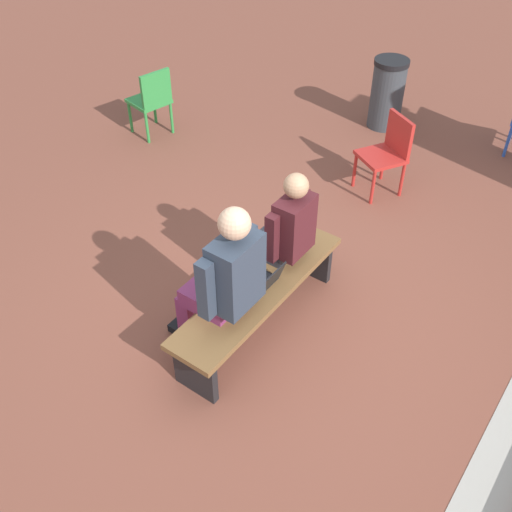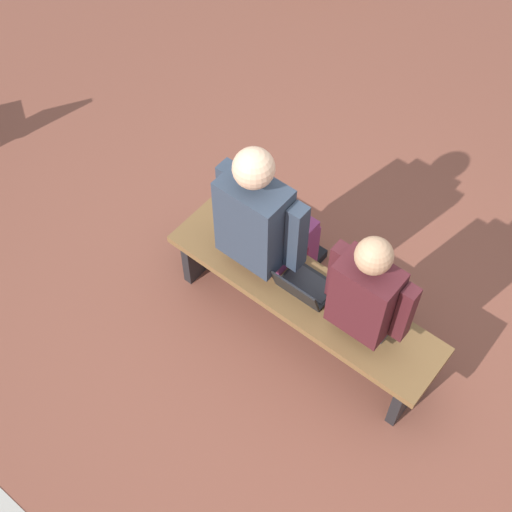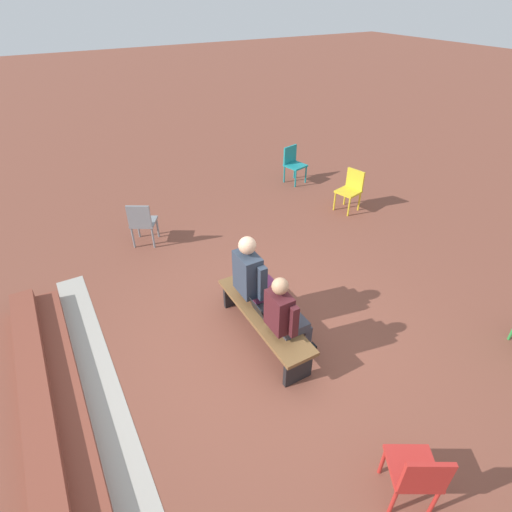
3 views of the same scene
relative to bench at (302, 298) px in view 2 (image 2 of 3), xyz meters
The scene contains 5 objects.
ground_plane 0.39m from the bench, 168.61° to the left, with size 60.00×60.00×0.00m, color brown.
bench is the anchor object (origin of this frame).
person_student 0.53m from the bench, behind, with size 0.51×0.64×1.29m.
person_adult 0.53m from the bench, 11.78° to the right, with size 0.59×0.74×1.41m.
laptop 0.15m from the bench, 116.31° to the left, with size 0.32×0.29×0.21m.
Camera 2 is at (-1.09, 1.95, 3.98)m, focal length 50.00 mm.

